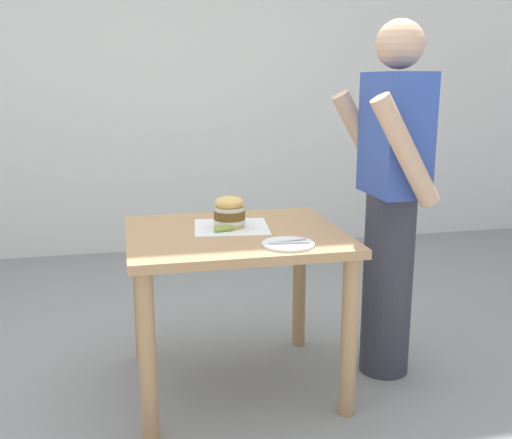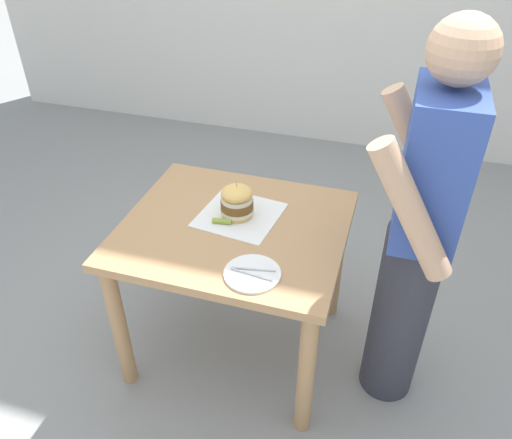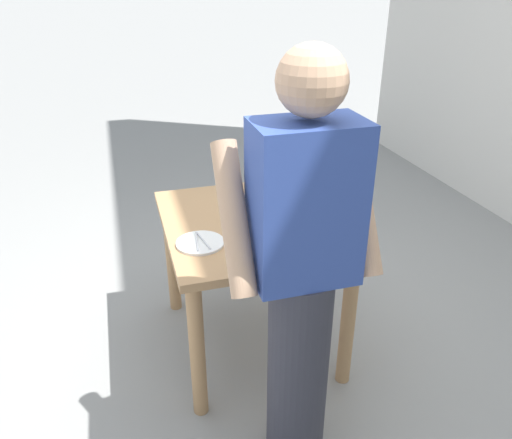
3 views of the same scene
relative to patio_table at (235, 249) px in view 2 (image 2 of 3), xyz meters
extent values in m
plane|color=gray|center=(0.00, 0.00, -0.62)|extent=(80.00, 80.00, 0.00)
cube|color=tan|center=(0.00, 0.00, 0.11)|extent=(0.85, 0.97, 0.04)
cylinder|color=tan|center=(-0.36, -0.42, -0.26)|extent=(0.07, 0.07, 0.72)
cylinder|color=tan|center=(0.36, -0.42, -0.26)|extent=(0.07, 0.07, 0.72)
cylinder|color=tan|center=(-0.36, 0.42, -0.26)|extent=(0.07, 0.07, 0.72)
cylinder|color=tan|center=(0.36, 0.42, -0.26)|extent=(0.07, 0.07, 0.72)
cube|color=white|center=(-0.08, 0.00, 0.14)|extent=(0.38, 0.38, 0.00)
cylinder|color=#E5B25B|center=(-0.07, -0.01, 0.15)|extent=(0.14, 0.14, 0.02)
cylinder|color=beige|center=(-0.07, -0.01, 0.17)|extent=(0.15, 0.15, 0.02)
cylinder|color=brown|center=(-0.07, -0.01, 0.20)|extent=(0.14, 0.14, 0.04)
cylinder|color=beige|center=(-0.07, -0.01, 0.22)|extent=(0.14, 0.14, 0.02)
ellipsoid|color=#E5B25B|center=(-0.07, -0.01, 0.25)|extent=(0.14, 0.14, 0.06)
cylinder|color=#D1B77F|center=(-0.07, -0.01, 0.29)|extent=(0.00, 0.00, 0.05)
cylinder|color=#8EA83D|center=(0.01, -0.05, 0.15)|extent=(0.04, 0.09, 0.02)
cylinder|color=white|center=(0.28, 0.17, 0.14)|extent=(0.22, 0.22, 0.01)
cylinder|color=silver|center=(0.27, 0.17, 0.15)|extent=(0.04, 0.17, 0.01)
cylinder|color=silver|center=(0.30, 0.17, 0.15)|extent=(0.03, 0.17, 0.01)
cylinder|color=#33333D|center=(0.02, 0.75, -0.17)|extent=(0.24, 0.24, 0.90)
cube|color=#334C9E|center=(0.02, 0.75, 0.56)|extent=(0.36, 0.22, 0.56)
sphere|color=tan|center=(0.02, 0.75, 0.96)|extent=(0.22, 0.22, 0.22)
cylinder|color=tan|center=(-0.21, 0.69, 0.51)|extent=(0.09, 0.34, 0.50)
cylinder|color=tan|center=(0.25, 0.69, 0.51)|extent=(0.09, 0.34, 0.50)
camera|label=1|loc=(2.58, -0.48, 0.80)|focal=42.00mm
camera|label=2|loc=(1.64, 0.60, 1.41)|focal=35.00mm
camera|label=3|loc=(0.59, 2.14, 1.25)|focal=35.00mm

